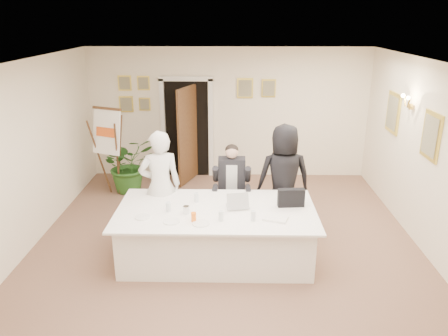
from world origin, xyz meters
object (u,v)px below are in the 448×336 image
Objects in this scene: paper_stack at (275,218)px; flip_chart at (112,156)px; standing_man at (160,186)px; standing_woman at (284,178)px; laptop at (238,198)px; laptop_bag at (291,198)px; oj_glass at (194,217)px; steel_jug at (186,210)px; conference_table at (216,233)px; potted_palm at (129,164)px; seated_man at (232,185)px.

flip_chart is at bearing 137.68° from paper_stack.
standing_woman reaches higher than standing_man.
paper_stack is at bearing 135.75° from standing_man.
laptop_bag is at bearing -8.27° from laptop.
standing_man is 2.02m from laptop_bag.
oj_glass is 0.28m from steel_jug.
conference_table is 1.21m from laptop_bag.
conference_table is at bearing 18.83° from steel_jug.
standing_woman is at bearing 38.72° from laptop.
potted_palm is at bearing 37.91° from flip_chart.
flip_chart reaches higher than paper_stack.
conference_table is at bearing 53.96° from oj_glass.
conference_table is at bearing 129.95° from standing_man.
standing_woman is at bearing 79.19° from paper_stack.
steel_jug is (-1.48, -1.13, -0.06)m from standing_woman.
flip_chart is at bearing -72.02° from standing_man.
seated_man is 4.18× the size of laptop.
conference_table is at bearing -88.00° from seated_man.
paper_stack is (1.71, -0.89, -0.10)m from standing_man.
potted_palm is 3.30× the size of laptop.
flip_chart is 13.36× the size of oj_glass.
standing_man reaches higher than oj_glass.
paper_stack is 1.11m from oj_glass.
steel_jug is at bearing 172.31° from paper_stack.
seated_man reaches higher than laptop.
oj_glass is at bearing -62.08° from potted_palm.
standing_man is 1.15m from oj_glass.
laptop_bag is (0.01, -0.85, 0.02)m from standing_woman.
potted_palm reaches higher than conference_table.
laptop_bag is 1.21× the size of paper_stack.
laptop_bag is (1.97, -0.45, 0.02)m from standing_man.
steel_jug is at bearing 32.79° from standing_woman.
steel_jug is at bearing -61.99° from potted_palm.
standing_woman is 16.26× the size of steel_jug.
oj_glass is (0.60, -0.98, -0.05)m from standing_man.
standing_woman is (3.20, -1.39, 0.09)m from flip_chart.
potted_palm is (-1.86, 2.59, 0.17)m from conference_table.
laptop_bag is (2.95, -2.45, 0.35)m from potted_palm.
steel_jug is (-0.72, -0.24, -0.08)m from laptop.
standing_man is 0.87m from steel_jug.
potted_palm reaches higher than laptop_bag.
steel_jug is (-1.50, -0.27, -0.08)m from laptop_bag.
seated_man is 10.99× the size of oj_glass.
conference_table is 25.94× the size of steel_jug.
flip_chart is at bearing 126.13° from laptop.
potted_palm is at bearing 132.88° from paper_stack.
standing_man is at bearing -64.00° from potted_palm.
seated_man is 1.59m from oj_glass.
standing_man is 2.00m from standing_woman.
conference_table is 7.41× the size of laptop_bag.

